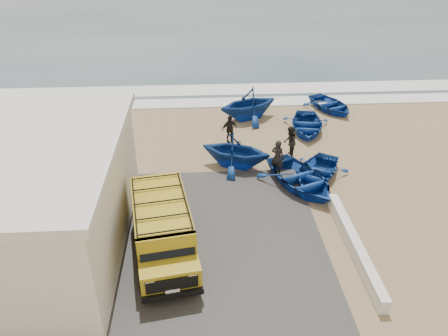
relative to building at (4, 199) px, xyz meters
name	(u,v)px	position (x,y,z in m)	size (l,w,h in m)	color
ground	(215,209)	(7.50, 2.00, -2.16)	(160.00, 160.00, 0.00)	#977E57
slab	(166,240)	(5.50, 0.00, -2.14)	(12.00, 10.00, 0.05)	#3E3B38
surf_line	(208,103)	(7.50, 14.00, -2.13)	(180.00, 1.60, 0.06)	white
surf_wash	(207,90)	(7.50, 16.50, -2.14)	(180.00, 2.20, 0.04)	white
building	(4,199)	(0.00, 0.00, 0.00)	(8.40, 9.40, 4.30)	white
parapet	(354,245)	(12.50, -1.00, -1.89)	(0.35, 6.00, 0.55)	silver
van	(163,227)	(5.51, -0.64, -1.02)	(2.74, 5.23, 2.14)	#B6991B
boat_near_left	(301,178)	(11.44, 3.51, -1.73)	(3.01, 4.22, 0.87)	#123D94
boat_near_right	(316,171)	(12.32, 4.20, -1.80)	(2.53, 3.54, 0.73)	#123D94
boat_mid_left	(236,150)	(8.65, 5.55, -1.27)	(2.93, 3.40, 1.79)	#123D94
boat_mid_right	(307,125)	(13.06, 9.39, -1.77)	(2.69, 3.77, 0.78)	#123D94
boat_far_left	(248,103)	(9.90, 11.37, -1.18)	(3.22, 3.74, 1.97)	#123D94
boat_far_right	(330,105)	(15.27, 12.34, -1.79)	(2.54, 3.56, 0.74)	#123D94
fisherman_front	(278,157)	(10.57, 4.75, -1.28)	(0.65, 0.42, 1.77)	black
fisherman_middle	(290,142)	(11.46, 6.37, -1.32)	(0.82, 0.64, 1.68)	black
fisherman_back	(230,129)	(8.55, 8.25, -1.38)	(0.92, 0.38, 1.57)	black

